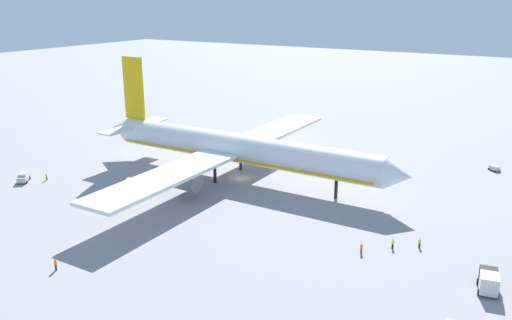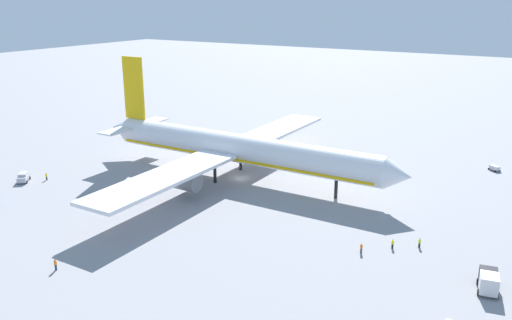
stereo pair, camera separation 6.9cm
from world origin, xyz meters
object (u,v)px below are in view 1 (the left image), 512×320
Objects in this scene: airliner at (235,148)px; ground_worker_1 at (420,243)px; service_truck_0 at (489,281)px; ground_worker_5 at (361,248)px; baggage_cart_1 at (182,133)px; service_van at (23,177)px; traffic_cone_0 at (174,126)px; ground_worker_4 at (56,265)px; ground_worker_0 at (393,244)px; ground_worker_3 at (46,176)px; baggage_cart_0 at (495,168)px.

ground_worker_1 is at bearing -17.27° from airliner.
ground_worker_5 is at bearing 173.98° from service_truck_0.
airliner is 26.78× the size of baggage_cart_1.
ground_worker_1 is (82.66, 12.37, -0.21)m from service_van.
service_van is (-38.25, -26.18, -5.71)m from airliner.
traffic_cone_0 is (-4.57, 56.64, -0.76)m from service_van.
ground_worker_4 is at bearing -154.56° from service_truck_0.
ground_worker_1 reaches higher than ground_worker_0.
ground_worker_4 is (34.98, -25.91, 0.05)m from ground_worker_3.
service_van is at bearing 149.44° from ground_worker_4.
airliner reaches higher than ground_worker_1.
service_truck_0 is 3.06× the size of ground_worker_1.
ground_worker_4 is at bearing -142.28° from ground_worker_5.
airliner reaches higher than baggage_cart_1.
ground_worker_5 is at bearing -32.52° from traffic_cone_0.
airliner is 46.89m from ground_worker_1.
service_van is 2.78× the size of ground_worker_0.
traffic_cone_0 is at bearing 151.81° from service_truck_0.
airliner is 145.00× the size of traffic_cone_0.
ground_worker_4 is at bearing -120.21° from baggage_cart_0.
service_van reaches higher than baggage_cart_1.
baggage_cart_0 is at bearing 2.86° from traffic_cone_0.
ground_worker_4 is at bearing -141.22° from ground_worker_0.
service_truck_0 is at bearing -28.19° from traffic_cone_0.
ground_worker_1 is at bearing -25.78° from baggage_cart_1.
baggage_cart_0 is at bearing 80.76° from ground_worker_0.
airliner is 49.41× the size of ground_worker_0.
baggage_cart_1 is at bearing 151.64° from ground_worker_0.
ground_worker_1 is 2.94× the size of traffic_cone_0.
ground_worker_0 is 5.56m from ground_worker_5.
ground_worker_4 is (-44.17, -35.10, 0.08)m from ground_worker_1.
baggage_cart_0 is 1.90× the size of ground_worker_0.
ground_worker_3 is at bearing -174.96° from ground_worker_0.
ground_worker_3 is at bearing -90.04° from baggage_cart_1.
ground_worker_5 reaches higher than ground_worker_1.
ground_worker_1 is at bearing 6.62° from ground_worker_3.
service_van is 1.46× the size of baggage_cart_0.
service_truck_0 reaches higher than traffic_cone_0.
ground_worker_4 is 46.51m from ground_worker_5.
baggage_cart_1 is at bearing 144.89° from airliner.
ground_worker_0 is (-8.36, -51.40, 0.15)m from baggage_cart_0.
ground_worker_5 is at bearing 4.35° from service_van.
ground_worker_0 is at bearing 157.99° from service_truck_0.
ground_worker_5 is (75.28, 5.72, -0.18)m from service_van.
traffic_cone_0 is (-83.60, 46.80, -0.54)m from ground_worker_0.
airliner is 46.70m from service_van.
ground_worker_1 is (-11.46, 8.63, -0.79)m from service_truck_0.
airliner is 60.67m from baggage_cart_0.
baggage_cart_0 is 56.82m from ground_worker_5.
baggage_cart_0 reaches higher than baggage_cart_1.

